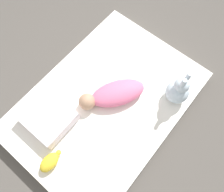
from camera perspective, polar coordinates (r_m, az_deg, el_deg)
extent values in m
plane|color=#514C47|center=(1.87, -1.43, -2.56)|extent=(12.00, 12.00, 0.00)
cube|color=white|center=(1.81, -1.47, -1.93)|extent=(1.53, 1.08, 0.12)
ellipsoid|color=pink|center=(1.71, 1.55, 0.79)|extent=(0.47, 0.41, 0.12)
sphere|color=tan|center=(1.69, -6.55, -1.49)|extent=(0.13, 0.13, 0.13)
cube|color=white|center=(1.72, -16.43, -5.21)|extent=(0.32, 0.36, 0.11)
sphere|color=silver|center=(1.76, 16.64, 1.00)|extent=(0.18, 0.18, 0.18)
sphere|color=silver|center=(1.65, 17.80, 2.70)|extent=(0.11, 0.11, 0.11)
cylinder|color=silver|center=(1.56, 18.06, 3.15)|extent=(0.03, 0.03, 0.10)
cylinder|color=silver|center=(1.59, 19.21, 4.68)|extent=(0.03, 0.03, 0.10)
ellipsoid|color=yellow|center=(1.67, -16.15, -16.22)|extent=(0.16, 0.10, 0.09)
sphere|color=yellow|center=(1.67, -13.87, -14.04)|extent=(0.04, 0.04, 0.04)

